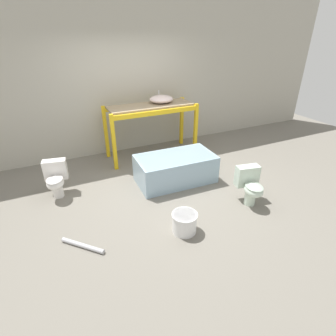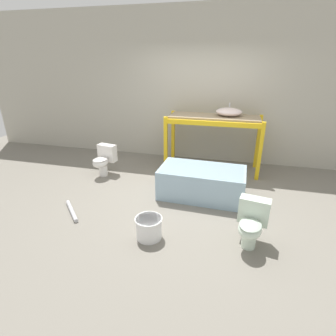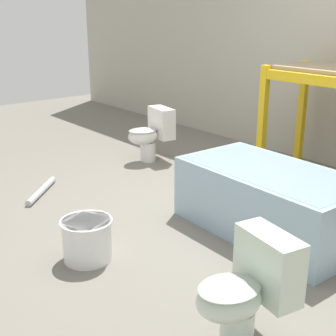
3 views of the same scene
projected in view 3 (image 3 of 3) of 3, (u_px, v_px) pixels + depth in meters
ground_plane at (238, 217)px, 3.89m from camera, size 12.00×12.00×0.00m
bathtub_main at (270, 196)px, 3.55m from camera, size 1.43×0.81×0.50m
toilet_near at (152, 132)px, 5.26m from camera, size 0.41×0.54×0.60m
toilet_far at (247, 288)px, 2.31m from camera, size 0.41×0.54×0.60m
bucket_white at (87, 239)px, 3.19m from camera, size 0.36×0.36×0.29m
loose_pipe at (41, 191)px, 4.37m from camera, size 0.48×0.49×0.06m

